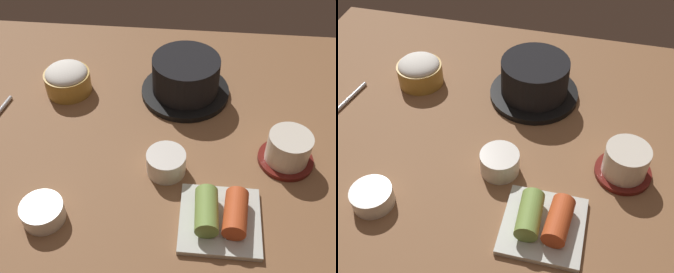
# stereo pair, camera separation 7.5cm
# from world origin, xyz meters

# --- Properties ---
(dining_table) EXTENTS (1.00, 0.76, 0.02)m
(dining_table) POSITION_xyz_m (0.00, 0.00, 0.01)
(dining_table) COLOR brown
(dining_table) RESTS_ON ground
(stone_pot) EXTENTS (0.18, 0.18, 0.08)m
(stone_pot) POSITION_xyz_m (0.04, 0.14, 0.06)
(stone_pot) COLOR black
(stone_pot) RESTS_ON dining_table
(rice_bowl) EXTENTS (0.09, 0.09, 0.06)m
(rice_bowl) POSITION_xyz_m (-0.20, 0.12, 0.05)
(rice_bowl) COLOR #B78C38
(rice_bowl) RESTS_ON dining_table
(tea_cup_with_saucer) EXTENTS (0.10, 0.10, 0.06)m
(tea_cup_with_saucer) POSITION_xyz_m (0.23, -0.03, 0.05)
(tea_cup_with_saucer) COLOR maroon
(tea_cup_with_saucer) RESTS_ON dining_table
(banchan_cup_center) EXTENTS (0.07, 0.07, 0.04)m
(banchan_cup_center) POSITION_xyz_m (0.02, -0.07, 0.04)
(banchan_cup_center) COLOR white
(banchan_cup_center) RESTS_ON dining_table
(kimchi_plate) EXTENTS (0.13, 0.13, 0.05)m
(kimchi_plate) POSITION_xyz_m (0.11, -0.17, 0.04)
(kimchi_plate) COLOR silver
(kimchi_plate) RESTS_ON dining_table
(side_bowl_near) EXTENTS (0.07, 0.07, 0.03)m
(side_bowl_near) POSITION_xyz_m (-0.16, -0.19, 0.04)
(side_bowl_near) COLOR white
(side_bowl_near) RESTS_ON dining_table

